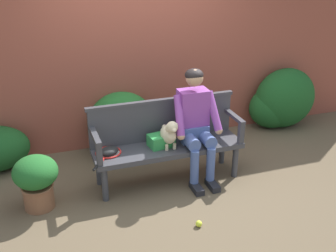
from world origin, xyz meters
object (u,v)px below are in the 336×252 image
at_px(dog_on_bench, 169,134).
at_px(tennis_racket, 107,153).
at_px(garden_bench, 168,150).
at_px(baseball_glove, 109,151).
at_px(sports_bag, 161,140).
at_px(tennis_ball, 199,224).
at_px(potted_plant, 36,179).
at_px(person_seated, 195,121).

height_order(dog_on_bench, tennis_racket, dog_on_bench).
bearing_deg(garden_bench, baseball_glove, 179.51).
relative_size(garden_bench, baseball_glove, 7.89).
xyz_separation_m(baseball_glove, sports_bag, (0.61, 0.02, 0.02)).
relative_size(sports_bag, tennis_ball, 4.24).
bearing_deg(garden_bench, potted_plant, -177.04).
height_order(person_seated, dog_on_bench, person_seated).
distance_m(person_seated, tennis_racket, 1.07).
bearing_deg(baseball_glove, garden_bench, -18.08).
bearing_deg(tennis_racket, sports_bag, 0.21).
xyz_separation_m(baseball_glove, tennis_ball, (0.69, -0.95, -0.47)).
distance_m(garden_bench, dog_on_bench, 0.25).
relative_size(person_seated, baseball_glove, 6.02).
bearing_deg(dog_on_bench, tennis_racket, 173.88).
bearing_deg(sports_bag, potted_plant, -175.92).
relative_size(tennis_racket, sports_bag, 1.99).
xyz_separation_m(garden_bench, person_seated, (0.33, -0.01, 0.33)).
bearing_deg(dog_on_bench, person_seated, 7.46).
distance_m(tennis_ball, potted_plant, 1.75).
height_order(baseball_glove, tennis_ball, baseball_glove).
bearing_deg(dog_on_bench, potted_plant, -179.10).
distance_m(tennis_racket, tennis_ball, 1.27).
xyz_separation_m(dog_on_bench, tennis_racket, (-0.70, 0.07, -0.17)).
distance_m(sports_bag, potted_plant, 1.42).
distance_m(person_seated, tennis_ball, 1.21).
relative_size(dog_on_bench, sports_bag, 1.30).
bearing_deg(garden_bench, tennis_ball, -90.09).
relative_size(person_seated, sports_bag, 4.73).
distance_m(garden_bench, sports_bag, 0.15).
bearing_deg(tennis_ball, sports_bag, 94.43).
xyz_separation_m(garden_bench, tennis_racket, (-0.70, 0.02, 0.07)).
relative_size(dog_on_bench, tennis_racket, 0.66).
xyz_separation_m(person_seated, tennis_ball, (-0.33, -0.94, -0.69)).
bearing_deg(person_seated, tennis_racket, 178.26).
height_order(garden_bench, tennis_ball, garden_bench).
bearing_deg(person_seated, garden_bench, 178.26).
height_order(dog_on_bench, sports_bag, dog_on_bench).
distance_m(dog_on_bench, tennis_ball, 1.08).
relative_size(person_seated, dog_on_bench, 3.64).
relative_size(garden_bench, dog_on_bench, 4.76).
bearing_deg(garden_bench, dog_on_bench, -94.61).
bearing_deg(tennis_ball, dog_on_bench, 90.18).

